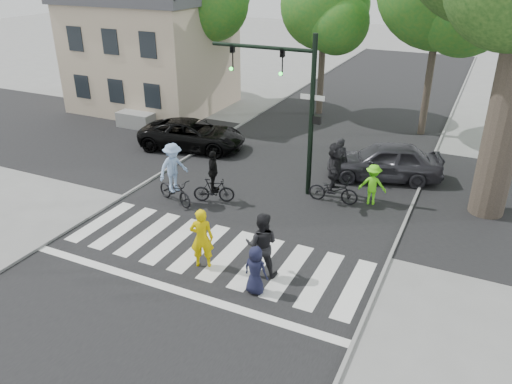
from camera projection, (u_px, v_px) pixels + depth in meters
ground at (197, 268)px, 14.77m from camera, size 120.00×120.00×0.00m
road_stem at (267, 200)px, 18.84m from camera, size 10.00×70.00×0.01m
road_cross at (296, 172)px, 21.28m from camera, size 70.00×10.00×0.01m
curb_left at (157, 176)px, 20.79m from camera, size 0.10×70.00×0.10m
curb_right at (403, 227)px, 16.85m from camera, size 0.10×70.00×0.10m
crosswalk at (209, 256)px, 15.30m from camera, size 10.00×3.85×0.01m
traffic_signal at (290, 92)px, 18.01m from camera, size 4.45×0.29×6.00m
bg_tree_2 at (328, 9)px, 26.51m from camera, size 5.04×4.80×8.40m
house at (151, 42)px, 29.00m from camera, size 8.40×8.10×8.82m
pedestrian_woman at (202, 238)px, 14.47m from camera, size 0.81×0.70×1.89m
pedestrian_child at (255, 270)px, 13.40m from camera, size 0.73×0.50×1.42m
pedestrian_adult at (262, 245)px, 14.07m from camera, size 1.12×0.98×1.96m
cyclist_left at (174, 178)px, 18.23m from camera, size 1.95×1.36×2.33m
cyclist_mid at (214, 181)px, 18.39m from camera, size 1.59×1.01×2.01m
cyclist_right at (334, 176)px, 18.26m from camera, size 1.90×1.76×2.35m
car_suv at (192, 135)px, 23.58m from camera, size 5.32×3.22×1.38m
car_grey at (384, 161)px, 20.33m from camera, size 4.94×3.17×1.56m
bystander_hivis at (373, 185)px, 18.24m from camera, size 1.07×0.70×1.56m
bystander_dark at (339, 160)px, 20.02m from camera, size 0.70×0.47×1.87m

